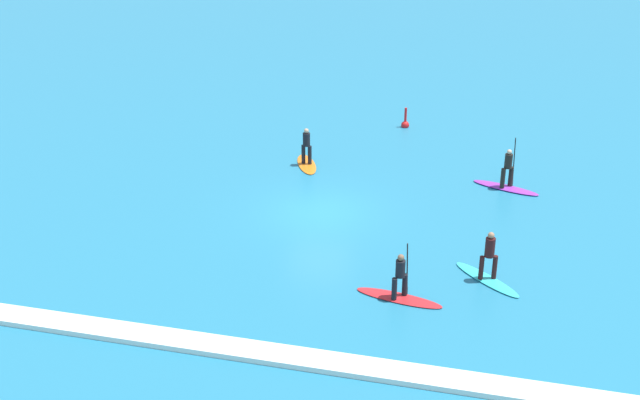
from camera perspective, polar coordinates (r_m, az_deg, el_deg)
The scene contains 7 objects.
ground_plane at distance 32.38m, azimuth 0.00°, elevation -0.80°, with size 120.00×120.00×0.00m, color teal.
surfer_on_orange_board at distance 36.65m, azimuth -0.95°, elevation 3.19°, with size 1.70×2.54×1.76m.
surfer_on_red_board at distance 26.49m, azimuth 5.64°, elevation -6.15°, with size 2.99×1.14×2.03m.
surfer_on_purple_board at distance 35.12m, azimuth 13.03°, elevation 1.44°, with size 2.95×1.54×2.28m.
surfer_on_teal_board at distance 27.91m, azimuth 11.76°, elevation -4.65°, with size 2.56×2.33×1.84m.
marker_buoy at distance 41.78m, azimuth 6.03°, elevation 5.37°, with size 0.41×0.41×1.13m.
wave_crest at distance 24.19m, azimuth -5.66°, elevation -10.45°, with size 23.44×0.90×0.18m, color white.
Camera 1 is at (6.97, -28.33, 14.03)m, focal length 45.39 mm.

